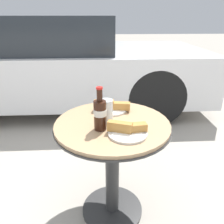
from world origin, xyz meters
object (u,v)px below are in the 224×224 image
(drinking_glass, at_px, (107,112))
(lunch_plate_far, at_px, (127,130))
(lunch_plate_near, at_px, (111,107))
(bistro_table, at_px, (112,151))
(parked_car, at_px, (55,64))
(cola_bottle_left, at_px, (100,113))

(drinking_glass, bearing_deg, lunch_plate_far, -55.53)
(lunch_plate_far, bearing_deg, drinking_glass, 124.47)
(drinking_glass, bearing_deg, lunch_plate_near, 77.46)
(bistro_table, height_order, parked_car, parked_car)
(cola_bottle_left, bearing_deg, parked_car, 106.62)
(cola_bottle_left, bearing_deg, bistro_table, 48.47)
(cola_bottle_left, relative_size, parked_car, 0.06)
(drinking_glass, xyz_separation_m, lunch_plate_near, (0.03, 0.16, -0.04))
(bistro_table, bearing_deg, cola_bottle_left, -131.53)
(drinking_glass, xyz_separation_m, lunch_plate_far, (0.10, -0.15, -0.04))
(bistro_table, relative_size, parked_car, 0.17)
(bistro_table, height_order, lunch_plate_far, lunch_plate_far)
(cola_bottle_left, bearing_deg, drinking_glass, 67.85)
(cola_bottle_left, distance_m, lunch_plate_near, 0.26)
(bistro_table, bearing_deg, lunch_plate_near, 89.21)
(lunch_plate_far, relative_size, parked_car, 0.05)
(parked_car, bearing_deg, drinking_glass, -71.81)
(bistro_table, distance_m, lunch_plate_far, 0.26)
(lunch_plate_near, relative_size, lunch_plate_far, 1.11)
(cola_bottle_left, xyz_separation_m, lunch_plate_far, (0.14, -0.06, -0.07))
(parked_car, bearing_deg, cola_bottle_left, -73.38)
(cola_bottle_left, xyz_separation_m, drinking_glass, (0.04, 0.09, -0.03))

